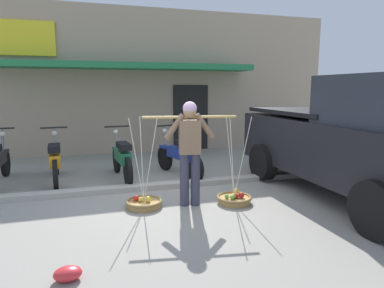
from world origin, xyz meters
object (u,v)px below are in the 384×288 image
object	(u,v)px
motorcycle_end_of_row	(179,156)
motorcycle_third_in_row	(122,158)
motorcycle_second_in_row	(55,160)
parked_truck	(361,140)
fruit_vendor	(190,147)
plastic_litter_bag	(68,274)
fruit_basket_right_side	(234,198)
fruit_basket_left_side	(144,202)

from	to	relation	value
motorcycle_end_of_row	motorcycle_third_in_row	bearing A→B (deg)	175.47
motorcycle_second_in_row	parked_truck	distance (m)	5.77
fruit_vendor	plastic_litter_bag	distance (m)	2.67
fruit_vendor	motorcycle_end_of_row	bearing A→B (deg)	80.89
fruit_basket_right_side	plastic_litter_bag	world-z (taller)	fruit_basket_right_side
parked_truck	plastic_litter_bag	size ratio (longest dim) A/B	16.94
fruit_vendor	motorcycle_third_in_row	size ratio (longest dim) A/B	0.93
fruit_basket_left_side	motorcycle_third_in_row	distance (m)	1.88
fruit_basket_left_side	motorcycle_end_of_row	size ratio (longest dim) A/B	0.82
fruit_vendor	parked_truck	distance (m)	2.91
fruit_basket_right_side	motorcycle_third_in_row	xyz separation A→B (m)	(-1.66, 2.07, 0.37)
fruit_vendor	motorcycle_end_of_row	xyz separation A→B (m)	(0.30, 1.85, -0.52)
plastic_litter_bag	motorcycle_second_in_row	bearing A→B (deg)	96.83
motorcycle_end_of_row	plastic_litter_bag	distance (m)	4.19
fruit_basket_right_side	motorcycle_second_in_row	xyz separation A→B (m)	(-2.98, 2.21, 0.37)
plastic_litter_bag	parked_truck	bearing A→B (deg)	14.89
fruit_basket_left_side	motorcycle_third_in_row	world-z (taller)	fruit_basket_left_side
fruit_vendor	motorcycle_end_of_row	size ratio (longest dim) A/B	0.96
fruit_basket_left_side	plastic_litter_bag	distance (m)	2.15
fruit_vendor	motorcycle_end_of_row	world-z (taller)	fruit_vendor
motorcycle_second_in_row	plastic_litter_bag	xyz separation A→B (m)	(0.46, -3.86, -0.38)
motorcycle_second_in_row	motorcycle_third_in_row	world-z (taller)	same
fruit_basket_left_side	motorcycle_third_in_row	bearing A→B (deg)	95.71
motorcycle_second_in_row	motorcycle_end_of_row	xyz separation A→B (m)	(2.54, -0.24, 0.00)
motorcycle_end_of_row	fruit_vendor	bearing A→B (deg)	-99.11
motorcycle_second_in_row	motorcycle_third_in_row	size ratio (longest dim) A/B	1.00
motorcycle_second_in_row	fruit_vendor	bearing A→B (deg)	-43.09
fruit_basket_right_side	parked_truck	distance (m)	2.36
fruit_basket_right_side	parked_truck	size ratio (longest dim) A/B	0.31
motorcycle_third_in_row	fruit_basket_left_side	bearing A→B (deg)	-84.29
fruit_basket_right_side	motorcycle_end_of_row	xyz separation A→B (m)	(-0.44, 1.97, 0.37)
motorcycle_third_in_row	motorcycle_second_in_row	bearing A→B (deg)	173.64
motorcycle_third_in_row	motorcycle_end_of_row	size ratio (longest dim) A/B	1.03
fruit_basket_left_side	parked_truck	distance (m)	3.78
fruit_basket_right_side	plastic_litter_bag	distance (m)	3.01
fruit_basket_right_side	motorcycle_second_in_row	distance (m)	3.73
fruit_basket_right_side	parked_truck	xyz separation A→B (m)	(2.12, -0.42, 0.95)
fruit_basket_right_side	motorcycle_third_in_row	size ratio (longest dim) A/B	0.80
fruit_basket_left_side	motorcycle_end_of_row	xyz separation A→B (m)	(1.04, 1.74, 0.38)
fruit_vendor	fruit_basket_right_side	bearing A→B (deg)	-8.87
motorcycle_second_in_row	plastic_litter_bag	distance (m)	3.91
parked_truck	fruit_basket_right_side	bearing A→B (deg)	168.93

